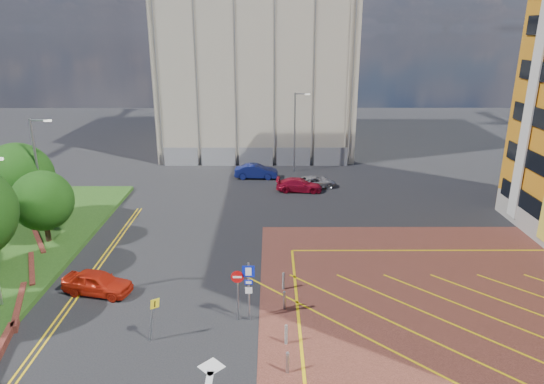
{
  "coord_description": "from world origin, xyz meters",
  "views": [
    {
      "loc": [
        1.6,
        -20.15,
        13.98
      ],
      "look_at": [
        1.66,
        3.7,
        5.92
      ],
      "focal_mm": 32.0,
      "sensor_mm": 36.0,
      "label": 1
    }
  ],
  "objects_px": {
    "tree_c": "(43,201)",
    "sign_cluster": "(245,286)",
    "tree_d": "(18,178)",
    "warning_sign": "(153,314)",
    "car_red_left": "(97,282)",
    "car_silver_back": "(314,182)",
    "lamp_back": "(295,129)",
    "car_red_back": "(299,185)",
    "car_blue_back": "(256,171)",
    "lamp_left_far": "(39,171)"
  },
  "relations": [
    {
      "from": "tree_d",
      "to": "lamp_back",
      "type": "relative_size",
      "value": 0.76
    },
    {
      "from": "car_silver_back",
      "to": "warning_sign",
      "type": "bearing_deg",
      "value": 141.52
    },
    {
      "from": "sign_cluster",
      "to": "car_red_left",
      "type": "distance_m",
      "value": 8.81
    },
    {
      "from": "tree_c",
      "to": "car_silver_back",
      "type": "xyz_separation_m",
      "value": [
        19.12,
        12.47,
        -2.65
      ]
    },
    {
      "from": "tree_c",
      "to": "sign_cluster",
      "type": "distance_m",
      "value": 16.53
    },
    {
      "from": "tree_c",
      "to": "car_red_back",
      "type": "height_order",
      "value": "tree_c"
    },
    {
      "from": "tree_c",
      "to": "car_red_left",
      "type": "relative_size",
      "value": 1.27
    },
    {
      "from": "car_blue_back",
      "to": "car_silver_back",
      "type": "height_order",
      "value": "car_blue_back"
    },
    {
      "from": "tree_d",
      "to": "warning_sign",
      "type": "relative_size",
      "value": 2.7
    },
    {
      "from": "tree_d",
      "to": "car_silver_back",
      "type": "relative_size",
      "value": 1.55
    },
    {
      "from": "lamp_back",
      "to": "warning_sign",
      "type": "xyz_separation_m",
      "value": [
        -7.96,
        -28.71,
        -2.93
      ]
    },
    {
      "from": "car_blue_back",
      "to": "car_red_back",
      "type": "distance_m",
      "value": 5.69
    },
    {
      "from": "car_red_left",
      "to": "car_silver_back",
      "type": "distance_m",
      "value": 23.25
    },
    {
      "from": "car_red_back",
      "to": "lamp_left_far",
      "type": "bearing_deg",
      "value": 121.35
    },
    {
      "from": "sign_cluster",
      "to": "car_blue_back",
      "type": "bearing_deg",
      "value": 90.31
    },
    {
      "from": "sign_cluster",
      "to": "car_silver_back",
      "type": "distance_m",
      "value": 22.18
    },
    {
      "from": "sign_cluster",
      "to": "car_blue_back",
      "type": "distance_m",
      "value": 24.54
    },
    {
      "from": "tree_d",
      "to": "car_silver_back",
      "type": "xyz_separation_m",
      "value": [
        22.12,
        9.47,
        -3.32
      ]
    },
    {
      "from": "car_red_back",
      "to": "car_silver_back",
      "type": "bearing_deg",
      "value": -50.31
    },
    {
      "from": "sign_cluster",
      "to": "car_silver_back",
      "type": "relative_size",
      "value": 0.82
    },
    {
      "from": "sign_cluster",
      "to": "warning_sign",
      "type": "bearing_deg",
      "value": -157.9
    },
    {
      "from": "lamp_back",
      "to": "car_red_left",
      "type": "height_order",
      "value": "lamp_back"
    },
    {
      "from": "car_blue_back",
      "to": "car_silver_back",
      "type": "distance_m",
      "value": 6.24
    },
    {
      "from": "tree_c",
      "to": "car_red_back",
      "type": "distance_m",
      "value": 21.18
    },
    {
      "from": "sign_cluster",
      "to": "tree_c",
      "type": "bearing_deg",
      "value": 146.84
    },
    {
      "from": "tree_d",
      "to": "warning_sign",
      "type": "xyz_separation_m",
      "value": [
        12.62,
        -13.71,
        -2.44
      ]
    },
    {
      "from": "tree_d",
      "to": "car_silver_back",
      "type": "height_order",
      "value": "tree_d"
    },
    {
      "from": "lamp_back",
      "to": "warning_sign",
      "type": "height_order",
      "value": "lamp_back"
    },
    {
      "from": "lamp_left_far",
      "to": "car_silver_back",
      "type": "relative_size",
      "value": 2.04
    },
    {
      "from": "tree_c",
      "to": "warning_sign",
      "type": "xyz_separation_m",
      "value": [
        9.62,
        -10.71,
        -1.76
      ]
    },
    {
      "from": "lamp_back",
      "to": "car_blue_back",
      "type": "height_order",
      "value": "lamp_back"
    },
    {
      "from": "car_red_left",
      "to": "car_silver_back",
      "type": "height_order",
      "value": "car_red_left"
    },
    {
      "from": "tree_c",
      "to": "sign_cluster",
      "type": "height_order",
      "value": "tree_c"
    },
    {
      "from": "tree_c",
      "to": "sign_cluster",
      "type": "xyz_separation_m",
      "value": [
        13.8,
        -9.02,
        -1.24
      ]
    },
    {
      "from": "warning_sign",
      "to": "car_silver_back",
      "type": "bearing_deg",
      "value": 67.72
    },
    {
      "from": "car_blue_back",
      "to": "lamp_back",
      "type": "bearing_deg",
      "value": -54.85
    },
    {
      "from": "lamp_left_far",
      "to": "car_blue_back",
      "type": "distance_m",
      "value": 20.26
    },
    {
      "from": "tree_c",
      "to": "car_red_left",
      "type": "xyz_separation_m",
      "value": [
        5.49,
        -6.37,
        -2.53
      ]
    },
    {
      "from": "car_blue_back",
      "to": "warning_sign",
      "type": "bearing_deg",
      "value": 173.76
    },
    {
      "from": "warning_sign",
      "to": "car_blue_back",
      "type": "distance_m",
      "value": 26.52
    },
    {
      "from": "sign_cluster",
      "to": "car_red_left",
      "type": "height_order",
      "value": "sign_cluster"
    },
    {
      "from": "tree_c",
      "to": "warning_sign",
      "type": "height_order",
      "value": "tree_c"
    },
    {
      "from": "lamp_back",
      "to": "sign_cluster",
      "type": "relative_size",
      "value": 2.5
    },
    {
      "from": "warning_sign",
      "to": "tree_c",
      "type": "bearing_deg",
      "value": 131.94
    },
    {
      "from": "tree_d",
      "to": "car_silver_back",
      "type": "bearing_deg",
      "value": 23.17
    },
    {
      "from": "lamp_back",
      "to": "car_silver_back",
      "type": "height_order",
      "value": "lamp_back"
    },
    {
      "from": "tree_c",
      "to": "lamp_left_far",
      "type": "bearing_deg",
      "value": 114.71
    },
    {
      "from": "tree_c",
      "to": "tree_d",
      "type": "height_order",
      "value": "tree_d"
    },
    {
      "from": "sign_cluster",
      "to": "car_red_left",
      "type": "relative_size",
      "value": 0.83
    },
    {
      "from": "tree_d",
      "to": "car_red_left",
      "type": "xyz_separation_m",
      "value": [
        8.49,
        -9.37,
        -3.21
      ]
    }
  ]
}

